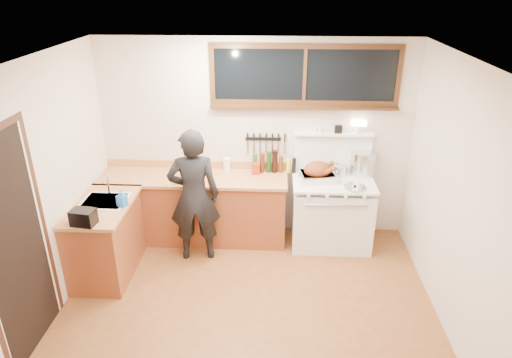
# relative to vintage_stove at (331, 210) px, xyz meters

# --- Properties ---
(ground_plane) EXTENTS (4.00, 3.50, 0.02)m
(ground_plane) POSITION_rel_vintage_stove_xyz_m (-1.00, -1.41, -0.48)
(ground_plane) COLOR brown
(room_shell) EXTENTS (4.10, 3.60, 2.65)m
(room_shell) POSITION_rel_vintage_stove_xyz_m (-1.00, -1.41, 1.18)
(room_shell) COLOR beige
(room_shell) RESTS_ON ground
(counter_back) EXTENTS (2.44, 0.64, 1.00)m
(counter_back) POSITION_rel_vintage_stove_xyz_m (-1.80, 0.04, -0.01)
(counter_back) COLOR brown
(counter_back) RESTS_ON ground
(counter_left) EXTENTS (0.64, 1.09, 0.90)m
(counter_left) POSITION_rel_vintage_stove_xyz_m (-2.70, -0.79, -0.02)
(counter_left) COLOR brown
(counter_left) RESTS_ON ground
(sink_unit) EXTENTS (0.50, 0.45, 0.37)m
(sink_unit) POSITION_rel_vintage_stove_xyz_m (-2.68, -0.71, 0.38)
(sink_unit) COLOR white
(sink_unit) RESTS_ON counter_left
(vintage_stove) EXTENTS (1.02, 0.74, 1.60)m
(vintage_stove) POSITION_rel_vintage_stove_xyz_m (0.00, 0.00, 0.00)
(vintage_stove) COLOR white
(vintage_stove) RESTS_ON ground
(back_window) EXTENTS (2.32, 0.13, 0.77)m
(back_window) POSITION_rel_vintage_stove_xyz_m (-0.40, 0.31, 1.60)
(back_window) COLOR black
(back_window) RESTS_ON room_shell
(left_doorway) EXTENTS (0.02, 1.04, 2.17)m
(left_doorway) POSITION_rel_vintage_stove_xyz_m (-2.99, -1.96, 0.62)
(left_doorway) COLOR black
(left_doorway) RESTS_ON ground
(knife_strip) EXTENTS (0.52, 0.03, 0.28)m
(knife_strip) POSITION_rel_vintage_stove_xyz_m (-0.88, 0.32, 0.84)
(knife_strip) COLOR black
(knife_strip) RESTS_ON room_shell
(man) EXTENTS (0.67, 0.49, 1.68)m
(man) POSITION_rel_vintage_stove_xyz_m (-1.70, -0.41, 0.37)
(man) COLOR black
(man) RESTS_ON ground
(soap_bottle) EXTENTS (0.12, 0.12, 0.20)m
(soap_bottle) POSITION_rel_vintage_stove_xyz_m (-2.43, -0.82, 0.53)
(soap_bottle) COLOR #2368B3
(soap_bottle) RESTS_ON counter_left
(toaster) EXTENTS (0.26, 0.20, 0.17)m
(toaster) POSITION_rel_vintage_stove_xyz_m (-2.70, -1.24, 0.52)
(toaster) COLOR black
(toaster) RESTS_ON counter_left
(cutting_board) EXTENTS (0.44, 0.37, 0.14)m
(cutting_board) POSITION_rel_vintage_stove_xyz_m (-1.82, -0.06, 0.49)
(cutting_board) COLOR #BD7D4B
(cutting_board) RESTS_ON counter_back
(roast_turkey) EXTENTS (0.49, 0.40, 0.25)m
(roast_turkey) POSITION_rel_vintage_stove_xyz_m (-0.20, -0.00, 0.53)
(roast_turkey) COLOR silver
(roast_turkey) RESTS_ON vintage_stove
(stockpot) EXTENTS (0.43, 0.43, 0.31)m
(stockpot) POSITION_rel_vintage_stove_xyz_m (0.39, 0.22, 0.59)
(stockpot) COLOR silver
(stockpot) RESTS_ON vintage_stove
(saucepan) EXTENTS (0.21, 0.29, 0.12)m
(saucepan) POSITION_rel_vintage_stove_xyz_m (0.11, 0.18, 0.49)
(saucepan) COLOR silver
(saucepan) RESTS_ON vintage_stove
(pot_lid) EXTENTS (0.33, 0.33, 0.04)m
(pot_lid) POSITION_rel_vintage_stove_xyz_m (0.23, -0.22, 0.44)
(pot_lid) COLOR silver
(pot_lid) RESTS_ON vintage_stove
(coffee_tin) EXTENTS (0.11, 0.09, 0.15)m
(coffee_tin) POSITION_rel_vintage_stove_xyz_m (-0.99, 0.15, 0.51)
(coffee_tin) COLOR #9D2811
(coffee_tin) RESTS_ON counter_back
(pitcher) EXTENTS (0.10, 0.10, 0.18)m
(pitcher) POSITION_rel_vintage_stove_xyz_m (-1.37, 0.24, 0.52)
(pitcher) COLOR white
(pitcher) RESTS_ON counter_back
(bottle_cluster) EXTENTS (0.57, 0.07, 0.30)m
(bottle_cluster) POSITION_rel_vintage_stove_xyz_m (-0.78, 0.22, 0.56)
(bottle_cluster) COLOR black
(bottle_cluster) RESTS_ON counter_back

